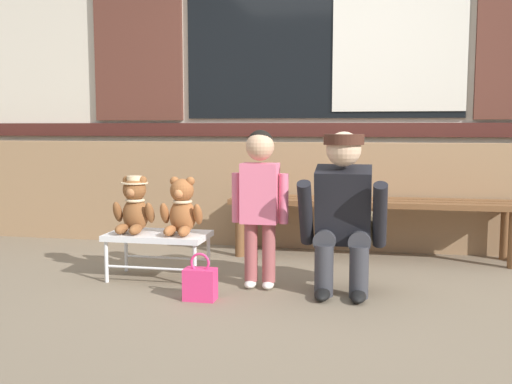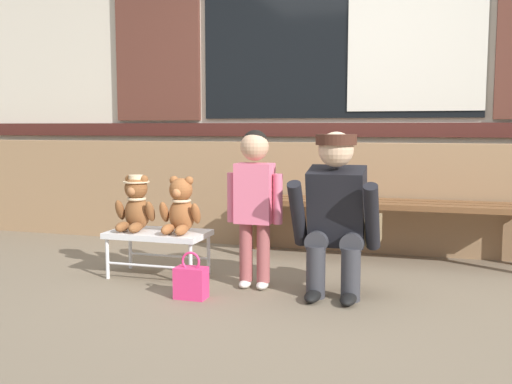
{
  "view_description": "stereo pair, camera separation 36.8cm",
  "coord_description": "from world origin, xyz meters",
  "px_view_note": "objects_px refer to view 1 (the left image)",
  "views": [
    {
      "loc": [
        0.5,
        -3.4,
        0.98
      ],
      "look_at": [
        -0.28,
        0.41,
        0.55
      ],
      "focal_mm": 41.85,
      "sensor_mm": 36.0,
      "label": 1
    },
    {
      "loc": [
        0.86,
        -3.31,
        0.98
      ],
      "look_at": [
        -0.28,
        0.41,
        0.55
      ],
      "focal_mm": 41.85,
      "sensor_mm": 36.0,
      "label": 2
    }
  ],
  "objects_px": {
    "teddy_bear_with_hat": "(134,205)",
    "wooden_bench_long": "(371,208)",
    "teddy_bear_plain": "(182,208)",
    "handbag_on_ground": "(200,283)",
    "small_display_bench": "(158,238)",
    "adult_crouching": "(345,212)",
    "child_standing": "(260,191)"
  },
  "relations": [
    {
      "from": "wooden_bench_long",
      "to": "small_display_bench",
      "type": "height_order",
      "value": "wooden_bench_long"
    },
    {
      "from": "adult_crouching",
      "to": "handbag_on_ground",
      "type": "height_order",
      "value": "adult_crouching"
    },
    {
      "from": "teddy_bear_with_hat",
      "to": "teddy_bear_plain",
      "type": "bearing_deg",
      "value": -0.13
    },
    {
      "from": "wooden_bench_long",
      "to": "adult_crouching",
      "type": "distance_m",
      "value": 1.01
    },
    {
      "from": "wooden_bench_long",
      "to": "teddy_bear_plain",
      "type": "distance_m",
      "value": 1.48
    },
    {
      "from": "small_display_bench",
      "to": "teddy_bear_plain",
      "type": "xyz_separation_m",
      "value": [
        0.16,
        0.0,
        0.2
      ]
    },
    {
      "from": "adult_crouching",
      "to": "wooden_bench_long",
      "type": "bearing_deg",
      "value": 81.99
    },
    {
      "from": "teddy_bear_plain",
      "to": "child_standing",
      "type": "relative_size",
      "value": 0.38
    },
    {
      "from": "wooden_bench_long",
      "to": "small_display_bench",
      "type": "xyz_separation_m",
      "value": [
        -1.33,
        -0.9,
        -0.11
      ]
    },
    {
      "from": "wooden_bench_long",
      "to": "small_display_bench",
      "type": "distance_m",
      "value": 1.61
    },
    {
      "from": "wooden_bench_long",
      "to": "adult_crouching",
      "type": "relative_size",
      "value": 2.21
    },
    {
      "from": "wooden_bench_long",
      "to": "adult_crouching",
      "type": "height_order",
      "value": "adult_crouching"
    },
    {
      "from": "teddy_bear_with_hat",
      "to": "child_standing",
      "type": "xyz_separation_m",
      "value": [
        0.84,
        -0.08,
        0.12
      ]
    },
    {
      "from": "teddy_bear_plain",
      "to": "handbag_on_ground",
      "type": "height_order",
      "value": "teddy_bear_plain"
    },
    {
      "from": "small_display_bench",
      "to": "teddy_bear_plain",
      "type": "bearing_deg",
      "value": 0.51
    },
    {
      "from": "small_display_bench",
      "to": "teddy_bear_with_hat",
      "type": "height_order",
      "value": "teddy_bear_with_hat"
    },
    {
      "from": "teddy_bear_plain",
      "to": "handbag_on_ground",
      "type": "distance_m",
      "value": 0.6
    },
    {
      "from": "small_display_bench",
      "to": "adult_crouching",
      "type": "relative_size",
      "value": 0.67
    },
    {
      "from": "teddy_bear_with_hat",
      "to": "wooden_bench_long",
      "type": "bearing_deg",
      "value": 31.2
    },
    {
      "from": "wooden_bench_long",
      "to": "adult_crouching",
      "type": "xyz_separation_m",
      "value": [
        -0.14,
        -1.0,
        0.11
      ]
    },
    {
      "from": "child_standing",
      "to": "handbag_on_ground",
      "type": "height_order",
      "value": "child_standing"
    },
    {
      "from": "teddy_bear_with_hat",
      "to": "adult_crouching",
      "type": "relative_size",
      "value": 0.38
    },
    {
      "from": "teddy_bear_with_hat",
      "to": "child_standing",
      "type": "height_order",
      "value": "child_standing"
    },
    {
      "from": "wooden_bench_long",
      "to": "small_display_bench",
      "type": "relative_size",
      "value": 3.28
    },
    {
      "from": "small_display_bench",
      "to": "teddy_bear_plain",
      "type": "height_order",
      "value": "teddy_bear_plain"
    },
    {
      "from": "child_standing",
      "to": "adult_crouching",
      "type": "xyz_separation_m",
      "value": [
        0.51,
        -0.02,
        -0.11
      ]
    },
    {
      "from": "small_display_bench",
      "to": "handbag_on_ground",
      "type": "xyz_separation_m",
      "value": [
        0.4,
        -0.4,
        -0.17
      ]
    },
    {
      "from": "handbag_on_ground",
      "to": "adult_crouching",
      "type": "bearing_deg",
      "value": 21.26
    },
    {
      "from": "wooden_bench_long",
      "to": "adult_crouching",
      "type": "bearing_deg",
      "value": -98.01
    },
    {
      "from": "teddy_bear_with_hat",
      "to": "child_standing",
      "type": "distance_m",
      "value": 0.85
    },
    {
      "from": "teddy_bear_with_hat",
      "to": "handbag_on_ground",
      "type": "height_order",
      "value": "teddy_bear_with_hat"
    },
    {
      "from": "teddy_bear_with_hat",
      "to": "teddy_bear_plain",
      "type": "xyz_separation_m",
      "value": [
        0.32,
        -0.0,
        -0.01
      ]
    }
  ]
}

